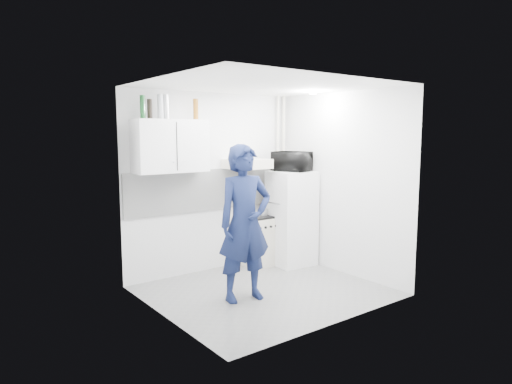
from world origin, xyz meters
TOP-DOWN VIEW (x-y plane):
  - floor at (0.00, 0.00)m, footprint 2.80×2.80m
  - ceiling at (0.00, 0.00)m, footprint 2.80×2.80m
  - wall_back at (0.00, 1.25)m, footprint 2.80×0.00m
  - wall_left at (-1.40, 0.00)m, footprint 0.00×2.60m
  - wall_right at (1.40, 0.00)m, footprint 0.00×2.60m
  - person at (-0.37, -0.07)m, footprint 0.75×0.55m
  - stove at (0.66, 1.00)m, footprint 0.46×0.46m
  - fridge at (1.10, 0.74)m, footprint 0.65×0.65m
  - stove_top at (0.66, 1.00)m, footprint 0.45×0.45m
  - saucepan at (0.71, 1.00)m, footprint 0.18×0.18m
  - microwave at (1.10, 0.74)m, footprint 0.63×0.52m
  - bottle_a at (-1.13, 1.07)m, footprint 0.07×0.07m
  - bottle_b at (-1.03, 1.07)m, footprint 0.07×0.07m
  - bottle_c at (-0.88, 1.07)m, footprint 0.08×0.08m
  - bottle_d at (-0.80, 1.07)m, footprint 0.07×0.07m
  - bottle_e at (-0.36, 1.07)m, footprint 0.07×0.07m
  - upper_cabinet at (-0.75, 1.07)m, footprint 1.00×0.35m
  - range_hood at (0.45, 1.00)m, footprint 0.60×0.50m
  - backsplash at (0.00, 1.24)m, footprint 2.74×0.03m
  - pipe_a at (1.30, 1.17)m, footprint 0.05×0.05m
  - pipe_b at (1.18, 1.17)m, footprint 0.04×0.04m
  - ceiling_spot_fixture at (1.00, 0.20)m, footprint 0.10×0.10m

SIDE VIEW (x-z plane):
  - floor at x=0.00m, z-range 0.00..0.00m
  - stove at x=0.66m, z-range 0.00..0.74m
  - fridge at x=1.10m, z-range 0.00..1.45m
  - stove_top at x=0.66m, z-range 0.74..0.77m
  - saucepan at x=0.71m, z-range 0.77..0.87m
  - person at x=-0.37m, z-range 0.00..1.89m
  - backsplash at x=0.00m, z-range 0.90..1.50m
  - wall_left at x=-1.40m, z-range 0.00..2.60m
  - wall_right at x=1.40m, z-range 0.00..2.60m
  - pipe_a at x=1.30m, z-range 0.00..2.60m
  - pipe_b at x=1.18m, z-range 0.00..2.60m
  - wall_back at x=0.00m, z-range -0.10..2.70m
  - range_hood at x=0.45m, z-range 1.50..1.64m
  - microwave at x=1.10m, z-range 1.45..1.74m
  - upper_cabinet at x=-0.75m, z-range 1.50..2.20m
  - bottle_b at x=-1.03m, z-range 2.20..2.45m
  - bottle_e at x=-0.36m, z-range 2.20..2.48m
  - bottle_a at x=-1.13m, z-range 2.20..2.49m
  - bottle_c at x=-0.88m, z-range 2.20..2.52m
  - bottle_d at x=-0.80m, z-range 2.20..2.52m
  - ceiling_spot_fixture at x=1.00m, z-range 2.56..2.58m
  - ceiling at x=0.00m, z-range 2.60..2.60m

